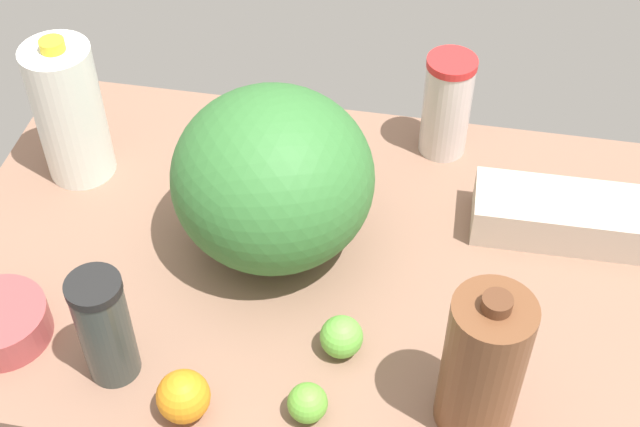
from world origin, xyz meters
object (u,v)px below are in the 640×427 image
object	(u,v)px
watermelon	(273,178)
milk_jug	(69,112)
egg_carton	(566,216)
orange_by_jug	(183,396)
chocolate_milk_jug	(483,364)
lime_far_back	(308,403)
mixing_bowl	(1,323)
shaker_bottle	(105,328)
lime_loose	(341,337)
tumbler_cup	(447,105)

from	to	relation	value
watermelon	milk_jug	bearing A→B (deg)	-16.20
egg_carton	orange_by_jug	distance (cm)	68.14
chocolate_milk_jug	orange_by_jug	distance (cm)	40.56
watermelon	orange_by_jug	xyz separation A→B (cm)	(5.38, 33.92, -10.24)
milk_jug	egg_carton	bearing A→B (deg)	179.73
lime_far_back	orange_by_jug	xyz separation A→B (cm)	(16.72, 2.59, 0.92)
watermelon	mixing_bowl	size ratio (longest dim) A/B	2.20
mixing_bowl	lime_far_back	world-z (taller)	lime_far_back
shaker_bottle	lime_loose	xyz separation A→B (cm)	(-31.61, -8.94, -6.31)
watermelon	lime_loose	bearing A→B (deg)	125.55
chocolate_milk_jug	mixing_bowl	bearing A→B (deg)	-1.02
chocolate_milk_jug	watermelon	distance (cm)	43.43
mixing_bowl	lime_loose	distance (cm)	50.27
watermelon	egg_carton	world-z (taller)	watermelon
mixing_bowl	shaker_bottle	world-z (taller)	shaker_bottle
egg_carton	shaker_bottle	distance (cm)	75.09
mixing_bowl	orange_by_jug	distance (cm)	31.42
lime_far_back	egg_carton	bearing A→B (deg)	-129.88
egg_carton	lime_loose	world-z (taller)	egg_carton
shaker_bottle	orange_by_jug	xyz separation A→B (cm)	(-12.10, 5.22, -5.74)
egg_carton	mixing_bowl	xyz separation A→B (cm)	(82.05, 36.46, -0.84)
milk_jug	tumbler_cup	size ratio (longest dim) A/B	1.39
chocolate_milk_jug	tumbler_cup	xyz separation A→B (cm)	(8.97, -55.12, -2.04)
egg_carton	watermelon	bearing A→B (deg)	11.97
egg_carton	shaker_bottle	size ratio (longest dim) A/B	1.59
shaker_bottle	tumbler_cup	bearing A→B (deg)	-126.76
shaker_bottle	lime_far_back	distance (cm)	29.70
egg_carton	mixing_bowl	distance (cm)	89.79
chocolate_milk_jug	lime_far_back	size ratio (longest dim) A/B	4.48
orange_by_jug	egg_carton	bearing A→B (deg)	-139.31
chocolate_milk_jug	lime_loose	size ratio (longest dim) A/B	3.99
egg_carton	lime_loose	size ratio (longest dim) A/B	4.74
lime_loose	chocolate_milk_jug	bearing A→B (deg)	159.28
milk_jug	orange_by_jug	size ratio (longest dim) A/B	3.63
tumbler_cup	egg_carton	bearing A→B (deg)	140.94
egg_carton	tumbler_cup	size ratio (longest dim) A/B	1.54
shaker_bottle	lime_loose	size ratio (longest dim) A/B	2.98
mixing_bowl	tumbler_cup	distance (cm)	81.38
tumbler_cup	shaker_bottle	distance (cm)	70.68
watermelon	shaker_bottle	distance (cm)	33.91
egg_carton	milk_jug	bearing A→B (deg)	-1.08
tumbler_cup	shaker_bottle	bearing A→B (deg)	53.24
lime_far_back	milk_jug	bearing A→B (deg)	-40.85
lime_loose	lime_far_back	bearing A→B (deg)	76.45
chocolate_milk_jug	lime_far_back	world-z (taller)	chocolate_milk_jug
watermelon	orange_by_jug	size ratio (longest dim) A/B	4.19
mixing_bowl	chocolate_milk_jug	bearing A→B (deg)	178.98
egg_carton	milk_jug	xyz separation A→B (cm)	(83.78, -0.39, 9.22)
chocolate_milk_jug	egg_carton	xyz separation A→B (cm)	(-12.50, -37.70, -8.27)
egg_carton	lime_loose	xyz separation A→B (cm)	(32.16, 30.27, -0.42)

